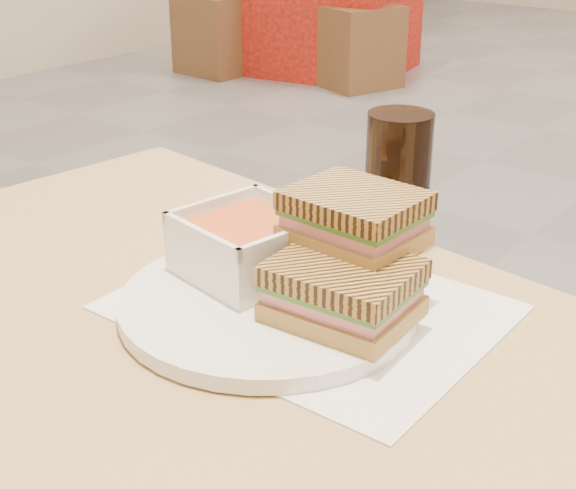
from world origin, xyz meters
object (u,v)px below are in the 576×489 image
Objects in this scene: bg_chair_0l at (219,34)px; bg_chair_0r at (357,46)px; bg_table_0 at (335,10)px; main_table at (252,487)px; cola_glass at (397,181)px; plate at (268,303)px; panini_lower at (343,291)px; soup_bowl at (249,247)px.

bg_chair_0r is at bearing 15.20° from bg_chair_0l.
bg_chair_0l is 0.91m from bg_chair_0r.
bg_table_0 is 0.74m from bg_chair_0l.
main_table is 4.63m from bg_table_0.
bg_chair_0r is (-2.24, 3.24, -0.60)m from cola_glass.
bg_chair_0r is at bearing 122.81° from plate.
main_table reaches higher than bg_chair_0l.
panini_lower is (0.01, 0.12, 0.16)m from main_table.
bg_chair_0r is at bearing 123.85° from panini_lower.
cola_glass is at bearing -43.93° from bg_chair_0l.
panini_lower is at bearing -71.20° from cola_glass.
panini_lower is 0.29× the size of bg_chair_0l.
panini_lower is at bearing -45.19° from bg_chair_0l.
main_table is at bearing -96.23° from panini_lower.
cola_glass reaches higher than bg_table_0.
bg_chair_0l is 0.91× the size of bg_chair_0r.
main_table is at bearing -48.93° from soup_bowl.
cola_glass is 0.31× the size of bg_chair_0r.
cola_glass is at bearing 71.68° from soup_bowl.
bg_chair_0l is at bearing -164.80° from bg_chair_0r.
panini_lower reaches higher than bg_table_0.
plate is (-0.07, 0.11, 0.12)m from main_table.
bg_table_0 is at bearing 41.54° from bg_chair_0l.
soup_bowl is 4.45m from bg_chair_0l.
soup_bowl is 0.20m from cola_glass.
bg_table_0 is (-2.64, 3.68, -0.42)m from panini_lower.
cola_glass is (0.01, 0.22, 0.07)m from plate.
cola_glass reaches higher than bg_chair_0r.
plate is 4.51m from bg_table_0.
soup_bowl is at bearing -46.26° from bg_chair_0l.
plate reaches higher than bg_chair_0l.
panini_lower is 0.22m from cola_glass.
cola_glass is at bearing -55.32° from bg_chair_0r.
bg_chair_0r is (-2.30, 3.56, -0.41)m from main_table.
main_table reaches higher than bg_chair_0r.
main_table is 4.25× the size of plate.
main_table is 9.34× the size of panini_lower.
bg_chair_0l is at bearing 133.64° from main_table.
plate is 0.09m from panini_lower.
bg_table_0 is at bearing 144.14° from bg_chair_0r.
plate is at bearing -57.19° from bg_chair_0r.
cola_glass reaches higher than bg_chair_0l.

